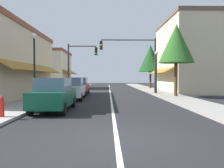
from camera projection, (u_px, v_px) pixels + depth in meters
The scene contains 17 objects.
ground_plane at pixel (110, 93), 24.24m from camera, with size 80.00×80.00×0.00m, color black.
sidewalk_left at pixel (62, 92), 24.13m from camera, with size 2.60×56.00×0.12m, color #A39E99.
sidewalk_right at pixel (158, 92), 24.34m from camera, with size 2.60×56.00×0.12m, color gray.
lane_center_stripe at pixel (110, 93), 24.24m from camera, with size 0.14×52.00×0.01m, color silver.
storefront_left_block at pixel (2, 62), 17.96m from camera, with size 6.04×14.20×6.12m.
storefront_right_block at pixel (189, 56), 26.27m from camera, with size 7.27×10.20×8.84m.
storefront_far_left at pixel (51, 70), 33.95m from camera, with size 6.53×8.20×5.93m.
parked_car_nearest_left at pixel (54, 95), 11.36m from camera, with size 1.79×4.10×1.77m.
parked_car_second_left at pixel (73, 89), 17.18m from camera, with size 1.85×4.14×1.77m.
parked_car_third_left at pixel (79, 86), 21.79m from camera, with size 1.79×4.10×1.77m.
traffic_signal_mast_arm at pixel (136, 55), 22.63m from camera, with size 6.01×0.50×5.99m.
traffic_signal_left_corner at pixel (78, 60), 24.47m from camera, with size 3.43×0.50×5.61m.
street_lamp_left_near at pixel (34, 56), 13.85m from camera, with size 0.36×0.36×4.67m.
street_lamp_right_mid at pixel (157, 65), 22.32m from camera, with size 0.36×0.36×4.50m.
tree_right_near at pixel (176, 44), 18.84m from camera, with size 3.10×3.10×6.48m.
tree_right_far at pixel (150, 58), 32.48m from camera, with size 3.68×3.68×6.67m.
fire_hydrant at pixel (1, 107), 9.11m from camera, with size 0.22×0.22×0.87m.
Camera 1 is at (-0.26, -6.19, 1.83)m, focal length 34.20 mm.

